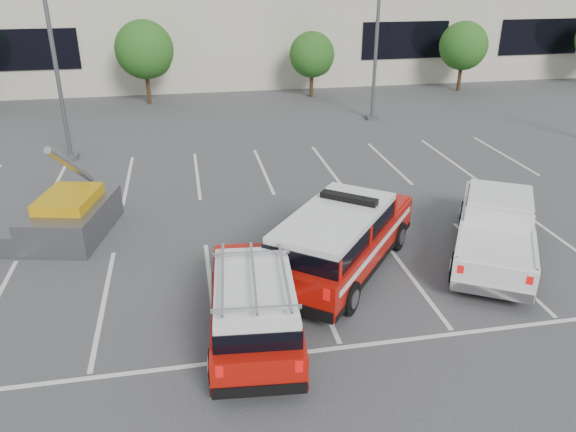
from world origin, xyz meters
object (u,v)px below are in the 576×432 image
Objects in this scene: utility_rig at (67,217)px; convention_building at (219,7)px; light_pole_left at (51,35)px; fire_chief_suv at (340,243)px; tree_right at (464,47)px; white_pickup at (495,233)px; tree_mid_left at (146,52)px; light_pole_mid at (378,19)px; tree_mid_right at (313,56)px; ladder_suv at (254,309)px.

convention_building is at bearing 88.99° from utility_rig.
fire_chief_suv is at bearing -52.48° from light_pole_left.
tree_right is 28.37m from utility_rig.
white_pickup is 1.56× the size of utility_rig.
tree_mid_left is at bearing 180.00° from tree_right.
fire_chief_suv is at bearing -12.54° from utility_rig.
light_pole_left is at bearing -165.07° from light_pole_mid.
tree_mid_left is 13.53m from light_pole_mid.
tree_mid_right is (10.00, -0.00, -0.54)m from tree_mid_left.
light_pole_left is at bearing -156.49° from tree_right.
light_pole_mid is 1.72× the size of white_pickup.
light_pole_mid is (15.00, 4.00, 0.00)m from light_pole_left.
light_pole_left is 9.12m from utility_rig.
tree_right is 25.30m from light_pole_left.
fire_chief_suv is (-6.14, -15.54, -4.33)m from light_pole_mid.
utility_rig is at bearing 133.75° from ladder_suv.
utility_rig is at bearing -104.26° from convention_building.
tree_mid_left is 10.01m from tree_mid_right.
convention_building is 10.06× the size of white_pickup.
tree_mid_left is 24.42m from ladder_suv.
utility_rig is at bearing -123.77° from tree_mid_right.
utility_rig reaches higher than ladder_suv.
ladder_suv is at bearing -82.74° from tree_mid_left.
tree_mid_right is at bearing 107.52° from light_pole_mid.
ladder_suv is at bearing -125.07° from tree_right.
convention_building reaches higher than light_pole_left.
tree_mid_left is at bearing 146.08° from white_pickup.
convention_building is 13.58× the size of tree_right.
utility_rig is at bearing -139.54° from light_pole_mid.
fire_chief_suv is (-4.23, -21.58, -1.65)m from tree_mid_right.
convention_building is 5.86× the size of light_pole_mid.
tree_right reaches higher than white_pickup.
light_pole_mid is at bearing 53.70° from utility_rig.
white_pickup is (-1.50, -15.48, -4.48)m from light_pole_mid.
tree_mid_left is at bearing 97.04° from utility_rig.
light_pole_mid is at bearing 14.93° from light_pole_left.
light_pole_left is at bearing 111.61° from utility_rig.
convention_building is at bearing 62.60° from tree_mid_left.
tree_right is at bearing 0.00° from tree_mid_right.
ladder_suv is (-16.93, -24.12, -2.02)m from tree_right.
tree_mid_right is 6.88m from light_pole_mid.
tree_mid_left is 24.02m from white_pickup.
convention_building is 12.28× the size of ladder_suv.
convention_building is 11.19m from tree_mid_left.
utility_rig is at bearing -96.21° from tree_mid_left.
fire_chief_suv reaches higher than ladder_suv.
convention_building is 31.65m from fire_chief_suv.
tree_right is (20.00, -0.00, -0.27)m from tree_mid_left.
tree_mid_left is (-5.09, -9.82, -1.68)m from convention_building.
fire_chief_suv is (8.86, -11.54, -4.33)m from light_pole_left.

